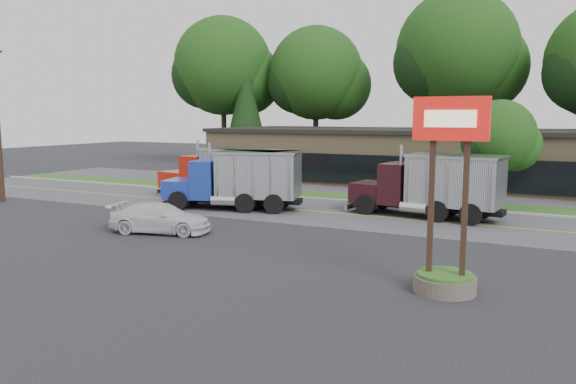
# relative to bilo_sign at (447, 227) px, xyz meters

# --- Properties ---
(ground) EXTENTS (140.00, 140.00, 0.00)m
(ground) POSITION_rel_bilo_sign_xyz_m (-10.50, 2.50, -2.02)
(ground) COLOR #36363C
(ground) RESTS_ON ground
(road) EXTENTS (60.00, 8.00, 0.02)m
(road) POSITION_rel_bilo_sign_xyz_m (-10.50, 11.50, -2.02)
(road) COLOR slate
(road) RESTS_ON ground
(center_line) EXTENTS (60.00, 0.12, 0.01)m
(center_line) POSITION_rel_bilo_sign_xyz_m (-10.50, 11.50, -2.02)
(center_line) COLOR gold
(center_line) RESTS_ON ground
(curb) EXTENTS (60.00, 0.30, 0.12)m
(curb) POSITION_rel_bilo_sign_xyz_m (-10.50, 15.70, -2.02)
(curb) COLOR #9E9E99
(curb) RESTS_ON ground
(grass_verge) EXTENTS (60.00, 3.40, 0.03)m
(grass_verge) POSITION_rel_bilo_sign_xyz_m (-10.50, 17.50, -2.02)
(grass_verge) COLOR #26591E
(grass_verge) RESTS_ON ground
(far_parking) EXTENTS (60.00, 7.00, 0.02)m
(far_parking) POSITION_rel_bilo_sign_xyz_m (-10.50, 22.50, -2.02)
(far_parking) COLOR slate
(far_parking) RESTS_ON ground
(strip_mall) EXTENTS (32.00, 12.00, 4.00)m
(strip_mall) POSITION_rel_bilo_sign_xyz_m (-8.50, 28.50, -0.02)
(strip_mall) COLOR #977F5D
(strip_mall) RESTS_ON ground
(bilo_sign) EXTENTS (2.20, 1.90, 5.95)m
(bilo_sign) POSITION_rel_bilo_sign_xyz_m (0.00, 0.00, 0.00)
(bilo_sign) COLOR #6B6054
(bilo_sign) RESTS_ON ground
(tree_far_a) EXTENTS (11.11, 10.46, 15.85)m
(tree_far_a) POSITION_rel_bilo_sign_xyz_m (-30.33, 34.63, 8.10)
(tree_far_a) COLOR #382619
(tree_far_a) RESTS_ON ground
(tree_far_b) EXTENTS (10.13, 9.53, 14.45)m
(tree_far_b) POSITION_rel_bilo_sign_xyz_m (-20.35, 36.62, 7.20)
(tree_far_b) COLOR #382619
(tree_far_b) RESTS_ON ground
(tree_far_c) EXTENTS (11.69, 11.01, 16.68)m
(tree_far_c) POSITION_rel_bilo_sign_xyz_m (-6.32, 36.64, 8.62)
(tree_far_c) COLOR #382619
(tree_far_c) RESTS_ON ground
(evergreen_left) EXTENTS (4.83, 4.83, 10.97)m
(evergreen_left) POSITION_rel_bilo_sign_xyz_m (-26.50, 32.50, 4.01)
(evergreen_left) COLOR #382619
(evergreen_left) RESTS_ON ground
(tree_verge) EXTENTS (4.43, 4.17, 6.31)m
(tree_verge) POSITION_rel_bilo_sign_xyz_m (-0.43, 17.55, 1.99)
(tree_verge) COLOR #382619
(tree_verge) RESTS_ON ground
(dump_truck_red) EXTENTS (10.82, 4.87, 3.36)m
(dump_truck_red) POSITION_rel_bilo_sign_xyz_m (-15.42, 12.17, -0.21)
(dump_truck_red) COLOR black
(dump_truck_red) RESTS_ON ground
(dump_truck_blue) EXTENTS (8.22, 4.45, 3.36)m
(dump_truck_blue) POSITION_rel_bilo_sign_xyz_m (-13.62, 10.27, -0.22)
(dump_truck_blue) COLOR black
(dump_truck_blue) RESTS_ON ground
(dump_truck_maroon) EXTENTS (8.23, 3.48, 3.36)m
(dump_truck_maroon) POSITION_rel_bilo_sign_xyz_m (-3.09, 12.57, -0.22)
(dump_truck_maroon) COLOR black
(dump_truck_maroon) RESTS_ON ground
(rally_car) EXTENTS (5.05, 3.04, 1.37)m
(rally_car) POSITION_rel_bilo_sign_xyz_m (-13.56, 3.08, -1.34)
(rally_car) COLOR silver
(rally_car) RESTS_ON ground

